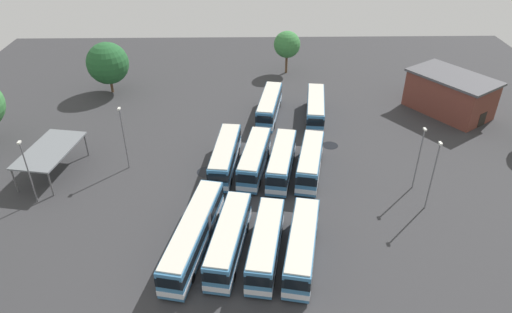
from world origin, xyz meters
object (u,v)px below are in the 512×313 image
(bus_row0_slot1, at_px, (269,106))
(depot_building, at_px, (450,94))
(lamp_post_mid_lot, at_px, (124,136))
(bus_row1_slot2, at_px, (282,161))
(lamp_post_near_entrance, at_px, (28,170))
(bus_row1_slot3, at_px, (310,162))
(bus_row2_slot3, at_px, (302,246))
(tree_northeast, at_px, (287,45))
(bus_row1_slot0, at_px, (225,156))
(lamp_post_far_corner, at_px, (433,173))
(bus_row2_slot1, at_px, (229,239))
(lamp_post_by_building, at_px, (419,156))
(bus_row2_slot2, at_px, (266,244))
(maintenance_shelter, at_px, (49,150))
(bus_row0_slot3, at_px, (315,108))
(bus_row1_slot1, at_px, (254,158))
(bus_row2_slot0, at_px, (194,234))
(tree_northwest, at_px, (108,63))

(bus_row0_slot1, relative_size, depot_building, 0.79)
(depot_building, bearing_deg, lamp_post_mid_lot, -72.09)
(bus_row1_slot2, xyz_separation_m, lamp_post_near_entrance, (5.28, -28.75, 2.60))
(bus_row1_slot3, height_order, depot_building, depot_building)
(bus_row2_slot3, height_order, tree_northeast, tree_northeast)
(bus_row1_slot0, distance_m, lamp_post_far_corner, 24.77)
(bus_row1_slot0, bearing_deg, bus_row1_slot2, 79.72)
(bus_row2_slot1, height_order, lamp_post_near_entrance, lamp_post_near_entrance)
(bus_row2_slot3, height_order, lamp_post_near_entrance, lamp_post_near_entrance)
(bus_row0_slot1, bearing_deg, bus_row1_slot3, 15.66)
(depot_building, bearing_deg, lamp_post_by_building, -29.74)
(bus_row2_slot2, bearing_deg, depot_building, 136.85)
(bus_row2_slot3, height_order, lamp_post_far_corner, lamp_post_far_corner)
(maintenance_shelter, bearing_deg, bus_row2_slot1, 56.71)
(bus_row0_slot3, bearing_deg, maintenance_shelter, -68.20)
(bus_row1_slot0, xyz_separation_m, bus_row1_slot3, (1.50, 10.65, -0.00))
(lamp_post_by_building, bearing_deg, bus_row1_slot1, -101.83)
(bus_row2_slot0, height_order, lamp_post_mid_lot, lamp_post_mid_lot)
(lamp_post_by_building, height_order, tree_northwest, tree_northwest)
(lamp_post_far_corner, bearing_deg, bus_row1_slot3, -119.47)
(bus_row0_slot3, distance_m, bus_row2_slot0, 32.07)
(bus_row1_slot1, height_order, bus_row2_slot3, same)
(bus_row1_slot3, distance_m, lamp_post_far_corner, 14.57)
(bus_row1_slot0, bearing_deg, lamp_post_far_corner, 69.73)
(lamp_post_by_building, xyz_separation_m, tree_northwest, (-28.65, -43.13, 0.68))
(maintenance_shelter, relative_size, lamp_post_by_building, 1.27)
(bus_row2_slot0, bearing_deg, tree_northeast, 164.70)
(bus_row0_slot3, bearing_deg, lamp_post_far_corner, 24.37)
(bus_row1_slot3, relative_size, lamp_post_by_building, 1.32)
(bus_row1_slot1, height_order, lamp_post_far_corner, lamp_post_far_corner)
(bus_row0_slot3, distance_m, bus_row2_slot3, 30.29)
(bus_row0_slot1, bearing_deg, bus_row2_slot1, -10.11)
(bus_row1_slot1, height_order, bus_row1_slot3, same)
(maintenance_shelter, xyz_separation_m, tree_northwest, (-24.59, 1.34, 1.89))
(depot_building, distance_m, tree_northwest, 55.36)
(lamp_post_far_corner, height_order, lamp_post_by_building, lamp_post_far_corner)
(bus_row0_slot1, relative_size, bus_row2_slot0, 0.79)
(bus_row1_slot0, xyz_separation_m, lamp_post_near_entrance, (6.57, -21.66, 2.60))
(lamp_post_far_corner, xyz_separation_m, lamp_post_by_building, (-3.88, -0.27, -0.23))
(tree_northwest, bearing_deg, lamp_post_by_building, 56.41)
(tree_northwest, bearing_deg, bus_row2_slot1, 28.33)
(bus_row1_slot0, bearing_deg, bus_row2_slot0, -10.23)
(maintenance_shelter, bearing_deg, bus_row0_slot1, 118.03)
(bus_row1_slot0, relative_size, tree_northeast, 1.49)
(tree_northeast, bearing_deg, bus_row1_slot3, 0.81)
(bus_row1_slot2, distance_m, lamp_post_far_corner, 17.78)
(bus_row1_slot0, height_order, lamp_post_near_entrance, lamp_post_near_entrance)
(lamp_post_near_entrance, bearing_deg, tree_northeast, 140.61)
(lamp_post_near_entrance, distance_m, tree_northeast, 50.17)
(bus_row1_slot3, bearing_deg, bus_row2_slot0, -45.44)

